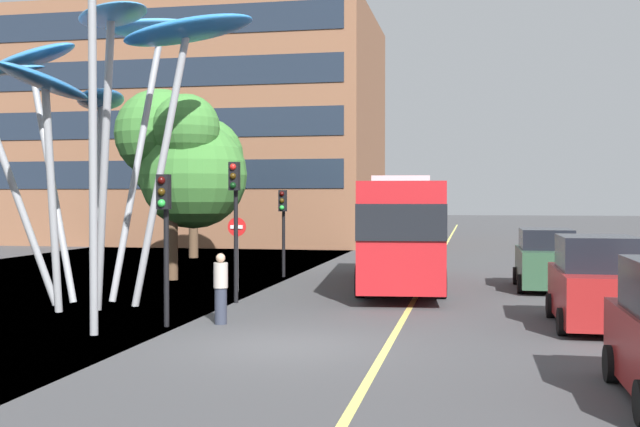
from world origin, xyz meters
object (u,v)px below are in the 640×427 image
traffic_light_island_mid (283,214)px  street_lamp (108,105)px  car_parked_mid (597,285)px  leaf_sculpture (93,72)px  traffic_light_kerb_near (164,217)px  traffic_light_kerb_far (235,202)px  car_parked_far (546,261)px  red_bus (400,227)px  pedestrian (221,289)px  no_entry_sign (237,242)px

traffic_light_island_mid → street_lamp: 13.08m
car_parked_mid → street_lamp: street_lamp is taller
leaf_sculpture → traffic_light_kerb_near: (3.56, -3.51, -3.99)m
leaf_sculpture → traffic_light_kerb_far: 5.41m
leaf_sculpture → traffic_light_island_mid: bearing=66.4°
traffic_light_kerb_far → traffic_light_island_mid: (-0.40, 7.30, -0.50)m
traffic_light_kerb_near → car_parked_far: traffic_light_kerb_near is taller
red_bus → leaf_sculpture: size_ratio=1.14×
traffic_light_island_mid → pedestrian: size_ratio=1.95×
traffic_light_kerb_far → no_entry_sign: 3.02m
red_bus → leaf_sculpture: leaf_sculpture is taller
traffic_light_island_mid → pedestrian: bearing=-83.9°
pedestrian → traffic_light_kerb_near: bearing=-147.8°
traffic_light_kerb_near → no_entry_sign: (-0.39, 6.87, -0.98)m
car_parked_far → traffic_light_kerb_near: bearing=-134.5°
traffic_light_kerb_far → car_parked_far: 10.54m
leaf_sculpture → street_lamp: 5.72m
car_parked_mid → car_parked_far: bearing=93.6°
leaf_sculpture → traffic_light_kerb_near: leaf_sculpture is taller
red_bus → street_lamp: street_lamp is taller
traffic_light_kerb_far → no_entry_sign: bearing=106.0°
leaf_sculpture → no_entry_sign: (3.17, 3.36, -4.96)m
traffic_light_kerb_near → leaf_sculpture: bearing=135.4°
red_bus → street_lamp: 12.17m
traffic_light_island_mid → no_entry_sign: 4.76m
red_bus → traffic_light_kerb_near: bearing=-116.3°
leaf_sculpture → no_entry_sign: size_ratio=4.10×
traffic_light_kerb_near → street_lamp: street_lamp is taller
traffic_light_kerb_near → traffic_light_kerb_far: 4.28m
red_bus → traffic_light_island_mid: red_bus is taller
traffic_light_kerb_near → traffic_light_kerb_far: bearing=85.2°
red_bus → traffic_light_kerb_far: (-4.21, -5.02, 0.87)m
car_parked_far → traffic_light_island_mid: bearing=167.4°
pedestrian → no_entry_sign: (-1.50, 6.17, 0.74)m
traffic_light_kerb_far → pedestrian: 4.16m
car_parked_far → car_parked_mid: bearing=-86.4°
leaf_sculpture → traffic_light_island_mid: (3.52, 8.04, -4.16)m
traffic_light_island_mid → traffic_light_kerb_far: bearing=-86.9°
car_parked_mid → car_parked_far: size_ratio=0.99×
street_lamp → traffic_light_kerb_near: bearing=58.1°
traffic_light_kerb_near → street_lamp: bearing=-121.9°
red_bus → car_parked_mid: bearing=-54.5°
car_parked_mid → pedestrian: (-8.66, -1.27, -0.14)m
leaf_sculpture → pedestrian: (4.67, -2.81, -5.70)m
traffic_light_island_mid → street_lamp: (-0.74, -12.80, 2.61)m
street_lamp → no_entry_sign: (0.39, 8.12, -3.41)m
red_bus → no_entry_sign: (-4.96, -2.40, -0.43)m
traffic_light_kerb_far → traffic_light_island_mid: size_ratio=1.22×
leaf_sculpture → traffic_light_kerb_far: bearing=10.7°
street_lamp → pedestrian: (1.89, 1.95, -4.15)m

